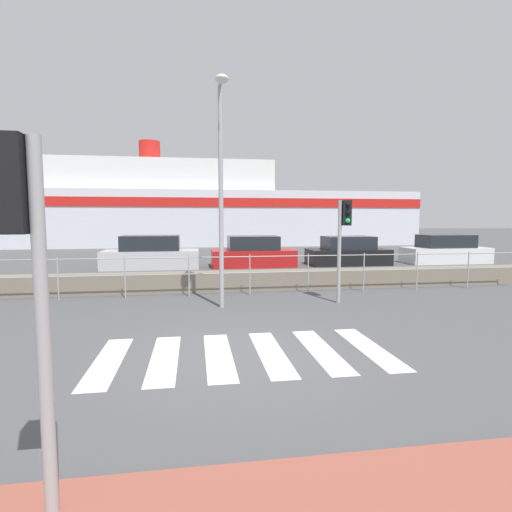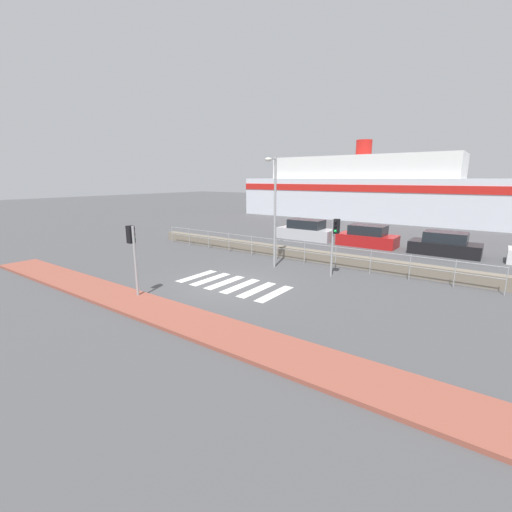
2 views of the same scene
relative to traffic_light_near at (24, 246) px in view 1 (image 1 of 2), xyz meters
name	(u,v)px [view 1 (image 1 of 2)]	position (x,y,z in m)	size (l,w,h in m)	color
ground_plane	(240,355)	(1.92, 3.58, -2.12)	(160.00, 160.00, 0.00)	#4C4C4F
crosswalk	(245,354)	(2.02, 3.58, -2.12)	(4.95, 2.40, 0.01)	silver
seawall	(218,281)	(1.92, 9.74, -1.81)	(22.34, 0.55, 0.62)	slate
harbor_fence	(220,269)	(1.92, 8.87, -1.32)	(20.15, 0.04, 1.23)	#9EA0A3
traffic_light_near	(24,246)	(0.00, 0.00, 0.00)	(0.34, 0.32, 2.89)	#9EA0A3
traffic_light_far	(344,228)	(5.20, 7.34, -0.06)	(0.34, 0.32, 2.81)	#9EA0A3
streetlamp	(221,168)	(1.87, 7.12, 1.45)	(0.32, 0.92, 5.76)	#9EA0A3
ferry_boat	(192,210)	(1.03, 33.23, 0.92)	(37.25, 8.15, 8.98)	silver
parked_car_silver	(151,254)	(-0.83, 16.07, -1.47)	(4.39, 1.80, 1.53)	#BCBCC1
parked_car_red	(253,253)	(4.00, 16.07, -1.49)	(3.98, 1.87, 1.48)	#B21919
parked_car_black	(348,253)	(8.83, 16.07, -1.51)	(3.99, 1.85, 1.43)	black
parked_car_white	(445,251)	(14.20, 16.07, -1.49)	(4.35, 1.73, 1.47)	silver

